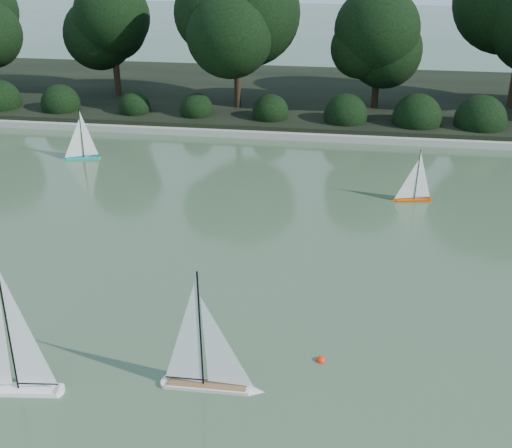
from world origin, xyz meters
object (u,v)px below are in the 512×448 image
at_px(sailboat_white_a, 2,372).
at_px(sailboat_teal, 79,151).
at_px(sailboat_orange, 410,192).
at_px(race_buoy, 321,361).
at_px(sailboat_white_b, 215,370).

relative_size(sailboat_white_a, sailboat_teal, 1.44).
distance_m(sailboat_white_a, sailboat_orange, 8.74).
relative_size(sailboat_orange, sailboat_teal, 0.92).
distance_m(sailboat_white_a, race_buoy, 4.04).
relative_size(sailboat_white_b, sailboat_orange, 1.50).
bearing_deg(sailboat_white_a, sailboat_teal, 106.34).
bearing_deg(sailboat_white_a, sailboat_orange, 51.76).
relative_size(sailboat_white_a, sailboat_orange, 1.57).
bearing_deg(sailboat_orange, sailboat_white_a, -128.24).
bearing_deg(sailboat_white_b, race_buoy, 30.12).
relative_size(sailboat_white_b, sailboat_teal, 1.38).
xyz_separation_m(sailboat_white_a, sailboat_orange, (5.41, 6.86, -0.11)).
height_order(sailboat_white_a, sailboat_orange, sailboat_white_a).
bearing_deg(sailboat_teal, sailboat_orange, -10.60).
distance_m(sailboat_teal, race_buoy, 9.53).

